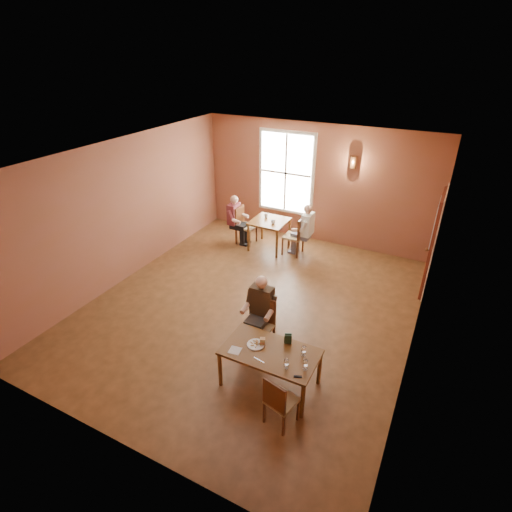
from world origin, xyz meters
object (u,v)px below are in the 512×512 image
at_px(diner_main, 259,320).
at_px(chair_empty, 282,400).
at_px(chair_diner_white, 293,235).
at_px(diner_maroon, 245,221).
at_px(second_table, 269,234).
at_px(diner_white, 295,230).
at_px(chair_diner_main, 260,327).
at_px(main_table, 270,368).
at_px(chair_diner_maroon, 246,226).

height_order(diner_main, chair_empty, diner_main).
distance_m(chair_diner_white, diner_maroon, 1.34).
xyz_separation_m(diner_main, chair_empty, (0.93, -1.17, -0.21)).
xyz_separation_m(diner_main, second_table, (-1.49, 3.55, -0.25)).
relative_size(chair_empty, chair_diner_white, 0.85).
bearing_deg(diner_main, diner_white, -77.18).
relative_size(second_table, diner_white, 0.68).
relative_size(diner_white, diner_maroon, 1.02).
distance_m(chair_empty, diner_maroon, 5.64).
xyz_separation_m(diner_main, diner_maroon, (-2.17, 3.55, -0.01)).
bearing_deg(diner_maroon, chair_diner_white, 90.00).
distance_m(chair_diner_main, chair_diner_white, 3.61).
bearing_deg(chair_diner_main, second_table, -67.08).
height_order(second_table, diner_white, diner_white).
bearing_deg(main_table, diner_maroon, 122.63).
bearing_deg(main_table, chair_diner_white, 107.79).
height_order(main_table, chair_diner_white, chair_diner_white).
relative_size(main_table, chair_diner_main, 1.51).
height_order(chair_empty, chair_diner_white, chair_diner_white).
distance_m(second_table, diner_maroon, 0.72).
relative_size(second_table, chair_diner_white, 0.88).
distance_m(main_table, second_table, 4.61).
distance_m(main_table, chair_diner_maroon, 4.93).
bearing_deg(diner_white, main_table, -162.58).
height_order(chair_diner_main, diner_maroon, diner_maroon).
relative_size(second_table, diner_maroon, 0.69).
xyz_separation_m(main_table, second_table, (-1.99, 4.17, 0.05)).
xyz_separation_m(diner_main, chair_diner_maroon, (-2.14, 3.55, -0.14)).
xyz_separation_m(chair_diner_main, chair_empty, (0.93, -1.20, -0.05)).
distance_m(diner_main, chair_diner_maroon, 4.14).
bearing_deg(main_table, chair_diner_main, 127.57).
bearing_deg(second_table, chair_diner_white, 0.00).
bearing_deg(diner_maroon, chair_empty, 33.33).
relative_size(diner_main, chair_empty, 1.50).
xyz_separation_m(diner_main, chair_diner_white, (-0.84, 3.55, -0.14)).
distance_m(chair_diner_maroon, diner_maroon, 0.13).
relative_size(main_table, second_table, 1.64).
distance_m(chair_diner_main, chair_diner_maroon, 4.11).
xyz_separation_m(diner_main, diner_white, (-0.81, 3.55, 0.01)).
bearing_deg(chair_diner_white, diner_main, -166.72).
bearing_deg(chair_diner_maroon, chair_diner_white, 90.00).
distance_m(diner_white, diner_maroon, 1.36).
bearing_deg(chair_diner_maroon, diner_maroon, -90.00).
distance_m(chair_empty, second_table, 5.30).
bearing_deg(chair_diner_maroon, chair_empty, 33.07).
bearing_deg(second_table, main_table, -64.50).
bearing_deg(chair_diner_white, main_table, -162.21).
distance_m(chair_diner_main, diner_maroon, 4.13).
xyz_separation_m(diner_white, chair_diner_maroon, (-1.33, 0.00, -0.14)).
bearing_deg(chair_diner_maroon, chair_diner_main, 31.29).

